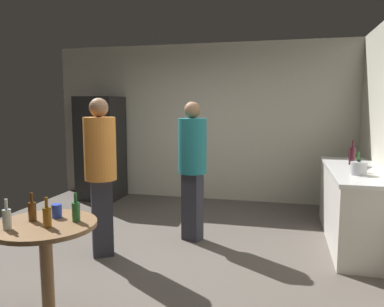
{
  "coord_description": "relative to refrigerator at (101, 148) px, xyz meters",
  "views": [
    {
      "loc": [
        1.44,
        -3.83,
        1.65
      ],
      "look_at": [
        0.4,
        0.4,
        1.09
      ],
      "focal_mm": 35.2,
      "sensor_mm": 36.0,
      "label": 1
    }
  ],
  "objects": [
    {
      "name": "foreground_table",
      "position": [
        1.35,
        -3.55,
        -0.27
      ],
      "size": [
        0.8,
        0.8,
        0.73
      ],
      "color": "olive",
      "rests_on": "ground_plane"
    },
    {
      "name": "person_in_teal_shirt",
      "position": [
        2.08,
        -1.66,
        0.09
      ],
      "size": [
        0.43,
        0.43,
        1.69
      ],
      "rotation": [
        0.0,
        0.0,
        -1.89
      ],
      "color": "#2D2D38",
      "rests_on": "ground_plane"
    },
    {
      "name": "person_in_orange_shirt",
      "position": [
        1.24,
        -2.38,
        0.11
      ],
      "size": [
        0.47,
        0.47,
        1.73
      ],
      "rotation": [
        0.0,
        0.0,
        -1.01
      ],
      "color": "#2D2D38",
      "rests_on": "ground_plane"
    },
    {
      "name": "beer_bottle_clear",
      "position": [
        1.18,
        -3.74,
        -0.08
      ],
      "size": [
        0.06,
        0.06,
        0.23
      ],
      "color": "silver",
      "rests_on": "foreground_table"
    },
    {
      "name": "wall_back",
      "position": [
        1.71,
        0.43,
        0.45
      ],
      "size": [
        5.32,
        0.06,
        2.7
      ],
      "primitive_type": "cube",
      "color": "beige",
      "rests_on": "ground_plane"
    },
    {
      "name": "ground_plane",
      "position": [
        1.71,
        -2.2,
        -0.95
      ],
      "size": [
        5.2,
        5.2,
        0.1
      ],
      "primitive_type": "cube",
      "color": "#5B544C"
    },
    {
      "name": "wine_bottle_on_counter",
      "position": [
        3.99,
        -0.94,
        0.12
      ],
      "size": [
        0.08,
        0.08,
        0.31
      ],
      "color": "#3F141E",
      "rests_on": "kitchen_counter"
    },
    {
      "name": "kettle",
      "position": [
        3.94,
        -1.69,
        0.07
      ],
      "size": [
        0.24,
        0.17,
        0.18
      ],
      "color": "#B2B2B7",
      "rests_on": "kitchen_counter"
    },
    {
      "name": "plastic_cup_blue",
      "position": [
        1.36,
        -3.39,
        -0.11
      ],
      "size": [
        0.08,
        0.08,
        0.11
      ],
      "primitive_type": "cylinder",
      "color": "blue",
      "rests_on": "foreground_table"
    },
    {
      "name": "beer_bottle_on_counter",
      "position": [
        3.97,
        -1.5,
        0.08
      ],
      "size": [
        0.06,
        0.06,
        0.23
      ],
      "color": "#26662D",
      "rests_on": "kitchen_counter"
    },
    {
      "name": "kitchen_counter",
      "position": [
        3.99,
        -1.25,
        -0.45
      ],
      "size": [
        0.64,
        2.05,
        0.9
      ],
      "color": "beige",
      "rests_on": "ground_plane"
    },
    {
      "name": "refrigerator",
      "position": [
        0.0,
        0.0,
        0.0
      ],
      "size": [
        0.7,
        0.68,
        1.8
      ],
      "color": "black",
      "rests_on": "ground_plane"
    },
    {
      "name": "beer_bottle_brown",
      "position": [
        1.23,
        -3.52,
        -0.08
      ],
      "size": [
        0.06,
        0.06,
        0.23
      ],
      "color": "#593314",
      "rests_on": "foreground_table"
    },
    {
      "name": "beer_bottle_green",
      "position": [
        1.57,
        -3.44,
        -0.08
      ],
      "size": [
        0.06,
        0.06,
        0.23
      ],
      "color": "#26662D",
      "rests_on": "foreground_table"
    },
    {
      "name": "beer_bottle_amber",
      "position": [
        1.43,
        -3.62,
        -0.08
      ],
      "size": [
        0.06,
        0.06,
        0.23
      ],
      "color": "#8C5919",
      "rests_on": "foreground_table"
    }
  ]
}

